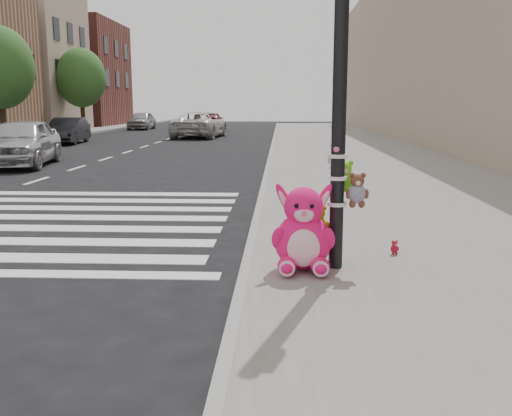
# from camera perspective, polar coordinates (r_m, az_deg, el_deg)

# --- Properties ---
(ground) EXTENTS (120.00, 120.00, 0.00)m
(ground) POSITION_cam_1_polar(r_m,az_deg,el_deg) (5.45, -19.15, -11.99)
(ground) COLOR black
(ground) RESTS_ON ground
(sidewalk_near) EXTENTS (7.00, 80.00, 0.14)m
(sidewalk_near) POSITION_cam_1_polar(r_m,az_deg,el_deg) (15.11, 14.15, 2.69)
(sidewalk_near) COLOR slate
(sidewalk_near) RESTS_ON ground
(curb_edge) EXTENTS (0.12, 80.00, 0.15)m
(curb_edge) POSITION_cam_1_polar(r_m,az_deg,el_deg) (14.80, 0.94, 2.85)
(curb_edge) COLOR gray
(curb_edge) RESTS_ON ground
(bld_far_d) EXTENTS (6.00, 8.00, 10.00)m
(bld_far_d) POSITION_cam_1_polar(r_m,az_deg,el_deg) (43.44, -21.81, 13.65)
(bld_far_d) COLOR tan
(bld_far_d) RESTS_ON ground
(bld_far_e) EXTENTS (6.00, 10.00, 9.00)m
(bld_far_e) POSITION_cam_1_polar(r_m,az_deg,el_deg) (53.65, -16.87, 12.66)
(bld_far_e) COLOR brown
(bld_far_e) RESTS_ON ground
(bld_near) EXTENTS (5.00, 60.00, 10.00)m
(bld_near) POSITION_cam_1_polar(r_m,az_deg,el_deg) (26.27, 22.43, 16.19)
(bld_near) COLOR tan
(bld_near) RESTS_ON ground
(signal_pole) EXTENTS (0.69, 0.50, 4.00)m
(signal_pole) POSITION_cam_1_polar(r_m,az_deg,el_deg) (6.53, 8.36, 7.89)
(signal_pole) COLOR black
(signal_pole) RESTS_ON sidewalk_near
(tree_far_c) EXTENTS (3.20, 3.20, 5.44)m
(tree_far_c) POSITION_cam_1_polar(r_m,az_deg,el_deg) (39.93, -17.10, 12.33)
(tree_far_c) COLOR #382619
(tree_far_c) RESTS_ON sidewalk_far
(pink_bunny) EXTENTS (0.72, 0.74, 1.02)m
(pink_bunny) POSITION_cam_1_polar(r_m,az_deg,el_deg) (6.51, 4.73, -2.66)
(pink_bunny) COLOR #FF156E
(pink_bunny) RESTS_ON sidewalk_near
(red_teddy) EXTENTS (0.15, 0.13, 0.18)m
(red_teddy) POSITION_cam_1_polar(r_m,az_deg,el_deg) (7.43, 13.67, -3.84)
(red_teddy) COLOR #B8122D
(red_teddy) RESTS_ON sidewalk_near
(car_silver_far) EXTENTS (2.58, 4.82, 1.56)m
(car_silver_far) POSITION_cam_1_polar(r_m,az_deg,el_deg) (20.16, -22.40, 6.12)
(car_silver_far) COLOR #B8B7BC
(car_silver_far) RESTS_ON ground
(car_dark_far) EXTENTS (1.73, 4.07, 1.31)m
(car_dark_far) POSITION_cam_1_polar(r_m,az_deg,el_deg) (30.55, -18.33, 7.35)
(car_dark_far) COLOR black
(car_dark_far) RESTS_ON ground
(car_white_near) EXTENTS (2.98, 5.66, 1.52)m
(car_white_near) POSITION_cam_1_polar(r_m,az_deg,el_deg) (34.35, -5.67, 8.29)
(car_white_near) COLOR silver
(car_white_near) RESTS_ON ground
(car_maroon_near) EXTENTS (1.85, 4.41, 1.27)m
(car_maroon_near) POSITION_cam_1_polar(r_m,az_deg,el_deg) (45.03, -4.47, 8.65)
(car_maroon_near) COLOR maroon
(car_maroon_near) RESTS_ON ground
(car_silver_deep) EXTENTS (1.69, 4.13, 1.40)m
(car_silver_deep) POSITION_cam_1_polar(r_m,az_deg,el_deg) (45.74, -11.35, 8.59)
(car_silver_deep) COLOR #A5A5A9
(car_silver_deep) RESTS_ON ground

